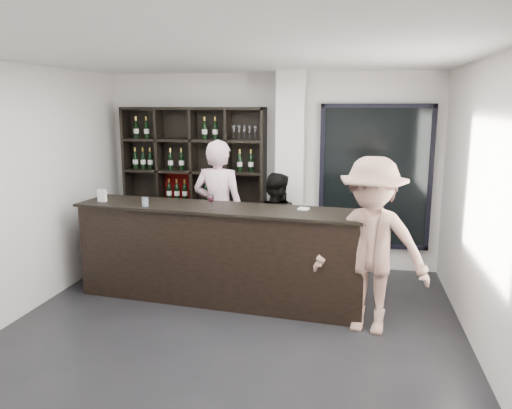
% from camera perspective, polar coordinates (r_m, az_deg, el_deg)
% --- Properties ---
extents(floor, '(5.00, 5.50, 0.01)m').
position_cam_1_polar(floor, '(5.41, -3.49, -15.43)').
color(floor, black).
rests_on(floor, ground).
extents(wine_shelf, '(2.20, 0.35, 2.40)m').
position_cam_1_polar(wine_shelf, '(7.72, -7.05, 2.06)').
color(wine_shelf, black).
rests_on(wine_shelf, floor).
extents(structural_column, '(0.40, 0.40, 2.90)m').
position_cam_1_polar(structural_column, '(7.26, 4.00, 3.53)').
color(structural_column, silver).
rests_on(structural_column, floor).
extents(glass_panel, '(1.60, 0.08, 2.10)m').
position_cam_1_polar(glass_panel, '(7.44, 13.43, 3.04)').
color(glass_panel, black).
rests_on(glass_panel, floor).
extents(tasting_counter, '(3.65, 0.75, 1.21)m').
position_cam_1_polar(tasting_counter, '(6.26, -4.12, -5.66)').
color(tasting_counter, black).
rests_on(tasting_counter, floor).
extents(taster_pink, '(0.76, 0.53, 1.97)m').
position_cam_1_polar(taster_pink, '(6.92, -4.29, -0.75)').
color(taster_pink, silver).
rests_on(taster_pink, floor).
extents(taster_black, '(0.83, 0.70, 1.53)m').
position_cam_1_polar(taster_black, '(6.95, 2.15, -2.58)').
color(taster_black, black).
rests_on(taster_black, floor).
extents(customer, '(1.35, 0.95, 1.91)m').
position_cam_1_polar(customer, '(5.46, 13.01, -4.66)').
color(customer, tan).
rests_on(customer, floor).
extents(wine_glass, '(0.09, 0.09, 0.20)m').
position_cam_1_polar(wine_glass, '(5.99, -5.16, 0.44)').
color(wine_glass, white).
rests_on(wine_glass, tasting_counter).
extents(spit_cup, '(0.09, 0.09, 0.11)m').
position_cam_1_polar(spit_cup, '(6.29, -12.56, 0.30)').
color(spit_cup, silver).
rests_on(spit_cup, tasting_counter).
extents(napkin_stack, '(0.14, 0.14, 0.02)m').
position_cam_1_polar(napkin_stack, '(5.95, 5.44, -0.50)').
color(napkin_stack, white).
rests_on(napkin_stack, tasting_counter).
extents(card_stand, '(0.11, 0.06, 0.16)m').
position_cam_1_polar(card_stand, '(6.71, -17.18, 0.99)').
color(card_stand, white).
rests_on(card_stand, tasting_counter).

